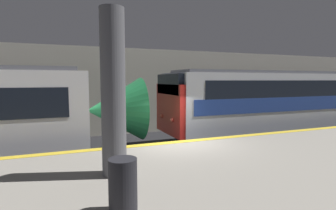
% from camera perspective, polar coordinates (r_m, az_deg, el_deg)
% --- Properties ---
extents(ground_plane, '(120.00, 120.00, 0.00)m').
position_cam_1_polar(ground_plane, '(9.18, 1.79, -14.42)').
color(ground_plane, black).
extents(platform, '(40.00, 5.30, 1.09)m').
position_cam_1_polar(platform, '(6.79, 11.04, -16.96)').
color(platform, gray).
rests_on(platform, ground).
extents(station_rear_barrier, '(50.00, 0.15, 4.94)m').
position_cam_1_polar(station_rear_barrier, '(15.32, -8.54, 2.95)').
color(station_rear_barrier, '#B2AD9E').
rests_on(station_rear_barrier, ground).
extents(support_pillar_near, '(0.52, 0.52, 3.52)m').
position_cam_1_polar(support_pillar_near, '(5.63, -11.84, 2.50)').
color(support_pillar_near, '#56565B').
rests_on(support_pillar_near, platform).
extents(train_boxy, '(17.26, 2.89, 3.58)m').
position_cam_1_polar(train_boxy, '(16.67, 28.49, 0.39)').
color(train_boxy, black).
rests_on(train_boxy, ground).
extents(trash_bin, '(0.44, 0.44, 0.85)m').
position_cam_1_polar(trash_bin, '(4.24, -9.79, -16.97)').
color(trash_bin, '#232328').
rests_on(trash_bin, platform).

